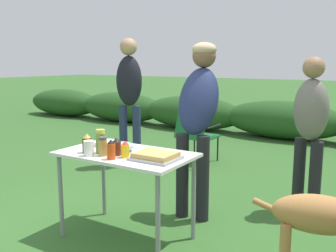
{
  "coord_description": "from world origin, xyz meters",
  "views": [
    {
      "loc": [
        1.86,
        -2.36,
        1.48
      ],
      "look_at": [
        0.07,
        0.54,
        0.89
      ],
      "focal_mm": 40.0,
      "sensor_mm": 36.0,
      "label": 1
    }
  ],
  "objects_px": {
    "food_tray": "(156,156)",
    "standing_person_in_gray_fleece": "(310,122)",
    "mixing_bowl": "(122,147)",
    "mustard_bottle": "(125,150)",
    "standing_person_in_olive_jacket": "(129,89)",
    "folding_table": "(126,162)",
    "hot_sauce_bottle": "(111,150)",
    "beer_bottle": "(87,144)",
    "relish_jar": "(101,142)",
    "spice_jar": "(103,147)",
    "bbq_sauce_bottle": "(117,147)",
    "standing_person_in_red_jacket": "(198,109)",
    "plate_stack": "(106,143)",
    "camp_chair_green_behind_table": "(196,132)",
    "dog": "(327,219)",
    "paper_cup_stack": "(89,148)"
  },
  "relations": [
    {
      "from": "bbq_sauce_bottle",
      "to": "standing_person_in_olive_jacket",
      "type": "distance_m",
      "value": 2.37
    },
    {
      "from": "beer_bottle",
      "to": "food_tray",
      "type": "bearing_deg",
      "value": 9.94
    },
    {
      "from": "folding_table",
      "to": "standing_person_in_gray_fleece",
      "type": "distance_m",
      "value": 1.81
    },
    {
      "from": "mustard_bottle",
      "to": "camp_chair_green_behind_table",
      "type": "xyz_separation_m",
      "value": [
        -0.68,
        2.52,
        -0.33
      ]
    },
    {
      "from": "plate_stack",
      "to": "dog",
      "type": "bearing_deg",
      "value": 2.24
    },
    {
      "from": "plate_stack",
      "to": "folding_table",
      "type": "bearing_deg",
      "value": -21.99
    },
    {
      "from": "beer_bottle",
      "to": "bbq_sauce_bottle",
      "type": "relative_size",
      "value": 1.11
    },
    {
      "from": "paper_cup_stack",
      "to": "bbq_sauce_bottle",
      "type": "height_order",
      "value": "bbq_sauce_bottle"
    },
    {
      "from": "paper_cup_stack",
      "to": "beer_bottle",
      "type": "bearing_deg",
      "value": 139.8
    },
    {
      "from": "folding_table",
      "to": "hot_sauce_bottle",
      "type": "bearing_deg",
      "value": -81.29
    },
    {
      "from": "bbq_sauce_bottle",
      "to": "camp_chair_green_behind_table",
      "type": "height_order",
      "value": "bbq_sauce_bottle"
    },
    {
      "from": "hot_sauce_bottle",
      "to": "relish_jar",
      "type": "bearing_deg",
      "value": 151.98
    },
    {
      "from": "folding_table",
      "to": "beer_bottle",
      "type": "xyz_separation_m",
      "value": [
        -0.27,
        -0.16,
        0.15
      ]
    },
    {
      "from": "paper_cup_stack",
      "to": "hot_sauce_bottle",
      "type": "bearing_deg",
      "value": 3.03
    },
    {
      "from": "relish_jar",
      "to": "standing_person_in_red_jacket",
      "type": "relative_size",
      "value": 0.12
    },
    {
      "from": "bbq_sauce_bottle",
      "to": "standing_person_in_red_jacket",
      "type": "bearing_deg",
      "value": 71.86
    },
    {
      "from": "beer_bottle",
      "to": "spice_jar",
      "type": "distance_m",
      "value": 0.18
    },
    {
      "from": "standing_person_in_red_jacket",
      "to": "mixing_bowl",
      "type": "bearing_deg",
      "value": -118.21
    },
    {
      "from": "standing_person_in_olive_jacket",
      "to": "beer_bottle",
      "type": "bearing_deg",
      "value": -78.95
    },
    {
      "from": "food_tray",
      "to": "standing_person_in_red_jacket",
      "type": "height_order",
      "value": "standing_person_in_red_jacket"
    },
    {
      "from": "beer_bottle",
      "to": "standing_person_in_red_jacket",
      "type": "height_order",
      "value": "standing_person_in_red_jacket"
    },
    {
      "from": "standing_person_in_olive_jacket",
      "to": "food_tray",
      "type": "bearing_deg",
      "value": -65.67
    },
    {
      "from": "dog",
      "to": "spice_jar",
      "type": "bearing_deg",
      "value": -88.94
    },
    {
      "from": "food_tray",
      "to": "standing_person_in_gray_fleece",
      "type": "height_order",
      "value": "standing_person_in_gray_fleece"
    },
    {
      "from": "beer_bottle",
      "to": "dog",
      "type": "relative_size",
      "value": 0.17
    },
    {
      "from": "plate_stack",
      "to": "mustard_bottle",
      "type": "distance_m",
      "value": 0.48
    },
    {
      "from": "folding_table",
      "to": "dog",
      "type": "distance_m",
      "value": 1.56
    },
    {
      "from": "food_tray",
      "to": "mustard_bottle",
      "type": "xyz_separation_m",
      "value": [
        -0.24,
        -0.07,
        0.04
      ]
    },
    {
      "from": "folding_table",
      "to": "standing_person_in_olive_jacket",
      "type": "relative_size",
      "value": 0.61
    },
    {
      "from": "beer_bottle",
      "to": "relish_jar",
      "type": "distance_m",
      "value": 0.12
    },
    {
      "from": "bbq_sauce_bottle",
      "to": "camp_chair_green_behind_table",
      "type": "distance_m",
      "value": 2.59
    },
    {
      "from": "paper_cup_stack",
      "to": "hot_sauce_bottle",
      "type": "height_order",
      "value": "hot_sauce_bottle"
    },
    {
      "from": "hot_sauce_bottle",
      "to": "mustard_bottle",
      "type": "bearing_deg",
      "value": 60.2
    },
    {
      "from": "beer_bottle",
      "to": "standing_person_in_olive_jacket",
      "type": "bearing_deg",
      "value": 118.64
    },
    {
      "from": "hot_sauce_bottle",
      "to": "standing_person_in_olive_jacket",
      "type": "relative_size",
      "value": 0.09
    },
    {
      "from": "food_tray",
      "to": "standing_person_in_olive_jacket",
      "type": "relative_size",
      "value": 0.19
    },
    {
      "from": "hot_sauce_bottle",
      "to": "standing_person_in_olive_jacket",
      "type": "xyz_separation_m",
      "value": [
        -1.39,
        2.05,
        0.28
      ]
    },
    {
      "from": "mixing_bowl",
      "to": "mustard_bottle",
      "type": "xyz_separation_m",
      "value": [
        0.15,
        -0.15,
        0.02
      ]
    },
    {
      "from": "standing_person_in_red_jacket",
      "to": "standing_person_in_olive_jacket",
      "type": "height_order",
      "value": "standing_person_in_olive_jacket"
    },
    {
      "from": "paper_cup_stack",
      "to": "mustard_bottle",
      "type": "relative_size",
      "value": 0.94
    },
    {
      "from": "folding_table",
      "to": "relish_jar",
      "type": "height_order",
      "value": "relish_jar"
    },
    {
      "from": "beer_bottle",
      "to": "standing_person_in_red_jacket",
      "type": "distance_m",
      "value": 1.09
    },
    {
      "from": "standing_person_in_gray_fleece",
      "to": "mixing_bowl",
      "type": "bearing_deg",
      "value": -101.98
    },
    {
      "from": "spice_jar",
      "to": "standing_person_in_olive_jacket",
      "type": "distance_m",
      "value": 2.38
    },
    {
      "from": "relish_jar",
      "to": "camp_chair_green_behind_table",
      "type": "relative_size",
      "value": 0.24
    },
    {
      "from": "folding_table",
      "to": "food_tray",
      "type": "relative_size",
      "value": 3.2
    },
    {
      "from": "standing_person_in_gray_fleece",
      "to": "folding_table",
      "type": "bearing_deg",
      "value": -100.07
    },
    {
      "from": "mixing_bowl",
      "to": "relish_jar",
      "type": "height_order",
      "value": "relish_jar"
    },
    {
      "from": "paper_cup_stack",
      "to": "mustard_bottle",
      "type": "distance_m",
      "value": 0.3
    },
    {
      "from": "relish_jar",
      "to": "camp_chair_green_behind_table",
      "type": "bearing_deg",
      "value": 99.54
    }
  ]
}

